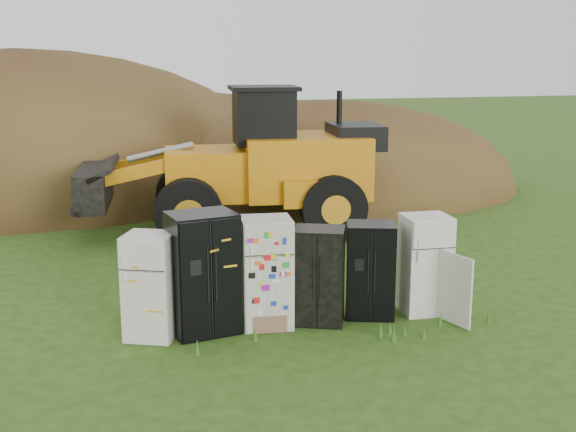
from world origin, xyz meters
name	(u,v)px	position (x,y,z in m)	size (l,w,h in m)	color
ground	(294,323)	(0.00, 0.00, 0.00)	(120.00, 120.00, 0.00)	#274B14
fridge_leftmost	(151,286)	(-2.36, 0.00, 0.85)	(0.75, 0.72, 1.70)	white
fridge_black_side	(203,273)	(-1.52, 0.03, 0.99)	(1.04, 0.82, 1.99)	black
fridge_sticker	(266,272)	(-0.46, 0.04, 0.92)	(0.82, 0.76, 1.84)	silver
fridge_dark_mid	(319,276)	(0.42, -0.03, 0.81)	(0.83, 0.68, 1.63)	black
fridge_black_right	(370,270)	(1.37, 0.03, 0.82)	(0.82, 0.68, 1.64)	black
fridge_open_door	(425,264)	(2.36, -0.02, 0.87)	(0.79, 0.73, 1.73)	white
wheel_loader	(227,161)	(0.07, 6.66, 1.84)	(7.61, 3.09, 3.68)	#CA830D
dirt_mound_right	(329,191)	(4.32, 11.47, 0.00)	(12.95, 9.49, 5.98)	#452B16
dirt_mound_left	(26,189)	(-5.49, 14.39, 0.00)	(17.86, 13.40, 9.31)	#452B16
dirt_mound_back	(156,169)	(-0.86, 17.73, 0.00)	(17.21, 11.47, 6.23)	#452B16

